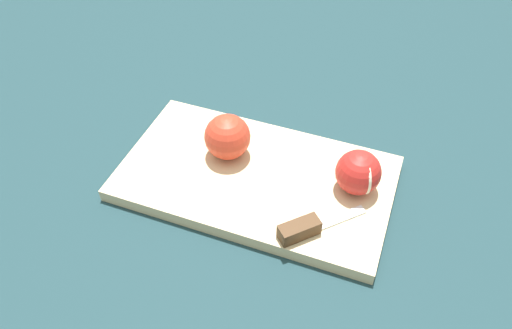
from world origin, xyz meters
TOP-DOWN VIEW (x-y plane):
  - ground_plane at (0.00, 0.00)m, footprint 4.00×4.00m
  - cutting_board at (0.00, 0.00)m, footprint 0.45×0.30m
  - apple_half_left at (-0.05, 0.03)m, footprint 0.07×0.07m
  - apple_half_right at (0.15, -0.00)m, footprint 0.07×0.07m
  - knife at (0.09, -0.10)m, footprint 0.12×0.09m

SIDE VIEW (x-z plane):
  - ground_plane at x=0.00m, z-range 0.00..0.00m
  - cutting_board at x=0.00m, z-range 0.00..0.02m
  - knife at x=0.09m, z-range 0.02..0.04m
  - apple_half_right at x=0.15m, z-range 0.02..0.09m
  - apple_half_left at x=-0.05m, z-range 0.02..0.09m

